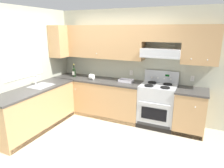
{
  "coord_description": "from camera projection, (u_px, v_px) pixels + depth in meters",
  "views": [
    {
      "loc": [
        1.87,
        -2.88,
        2.1
      ],
      "look_at": [
        0.22,
        0.7,
        1.0
      ],
      "focal_mm": 31.83,
      "sensor_mm": 36.0,
      "label": 1
    }
  ],
  "objects": [
    {
      "name": "bowl",
      "position": [
        126.0,
        81.0,
        4.61
      ],
      "size": [
        0.33,
        0.21,
        0.06
      ],
      "color": "silver",
      "rests_on": "counter_back_run"
    },
    {
      "name": "counter_left_run",
      "position": [
        36.0,
        109.0,
        4.21
      ],
      "size": [
        0.63,
        1.91,
        1.13
      ],
      "color": "tan",
      "rests_on": "ground_plane"
    },
    {
      "name": "wall_back",
      "position": [
        134.0,
        56.0,
        4.62
      ],
      "size": [
        4.68,
        0.57,
        2.55
      ],
      "color": "#B7BAA3",
      "rests_on": "ground_plane"
    },
    {
      "name": "counter_back_run",
      "position": [
        115.0,
        100.0,
        4.79
      ],
      "size": [
        3.6,
        0.65,
        0.91
      ],
      "color": "tan",
      "rests_on": "ground_plane"
    },
    {
      "name": "stove",
      "position": [
        157.0,
        105.0,
        4.38
      ],
      "size": [
        0.76,
        0.62,
        1.2
      ],
      "color": "#B7BABC",
      "rests_on": "ground_plane"
    },
    {
      "name": "wine_bottle",
      "position": [
        74.0,
        72.0,
        5.05
      ],
      "size": [
        0.08,
        0.08,
        0.33
      ],
      "color": "black",
      "rests_on": "counter_back_run"
    },
    {
      "name": "paper_towel_roll",
      "position": [
        92.0,
        77.0,
        4.82
      ],
      "size": [
        0.1,
        0.13,
        0.13
      ],
      "color": "white",
      "rests_on": "counter_back_run"
    },
    {
      "name": "ground_plane",
      "position": [
        86.0,
        141.0,
        3.84
      ],
      "size": [
        7.04,
        7.04,
        0.0
      ],
      "primitive_type": "plane",
      "color": "#B2AA99"
    },
    {
      "name": "wall_left",
      "position": [
        27.0,
        65.0,
        4.32
      ],
      "size": [
        0.47,
        4.0,
        2.55
      ],
      "color": "#B7BAA3",
      "rests_on": "ground_plane"
    }
  ]
}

